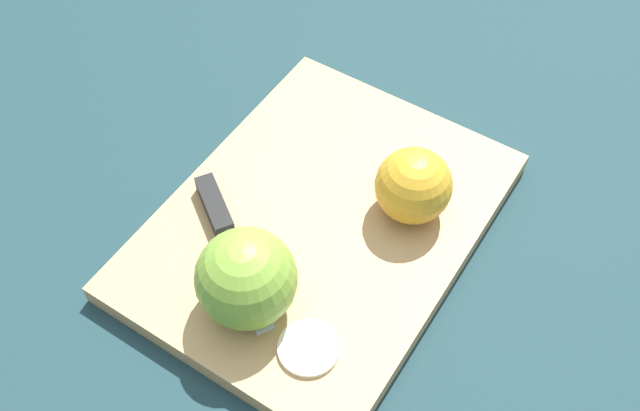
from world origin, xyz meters
TOP-DOWN VIEW (x-y plane):
  - ground_plane at (0.00, 0.00)m, footprint 4.00×4.00m
  - cutting_board at (0.00, 0.00)m, footprint 0.41×0.34m
  - apple_half_left at (-0.04, 0.08)m, footprint 0.07×0.07m
  - apple_half_right at (0.11, -0.02)m, footprint 0.09×0.09m
  - knife at (0.04, -0.08)m, footprint 0.14×0.13m
  - apple_slice at (0.13, 0.04)m, footprint 0.05×0.05m

SIDE VIEW (x-z plane):
  - ground_plane at x=0.00m, z-range 0.00..0.00m
  - cutting_board at x=0.00m, z-range 0.00..0.02m
  - apple_slice at x=0.13m, z-range 0.02..0.03m
  - knife at x=0.04m, z-range 0.02..0.04m
  - apple_half_left at x=-0.04m, z-range 0.02..0.09m
  - apple_half_right at x=0.11m, z-range 0.02..0.11m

